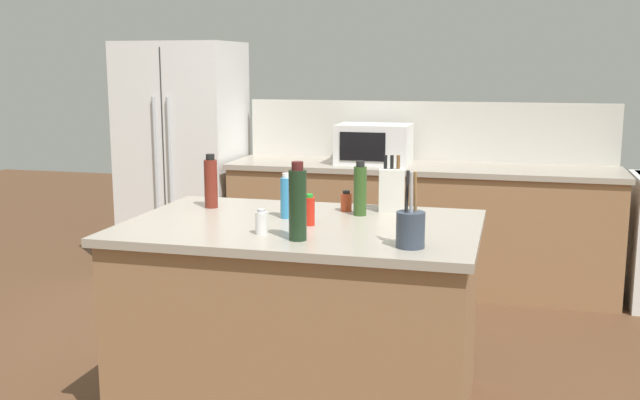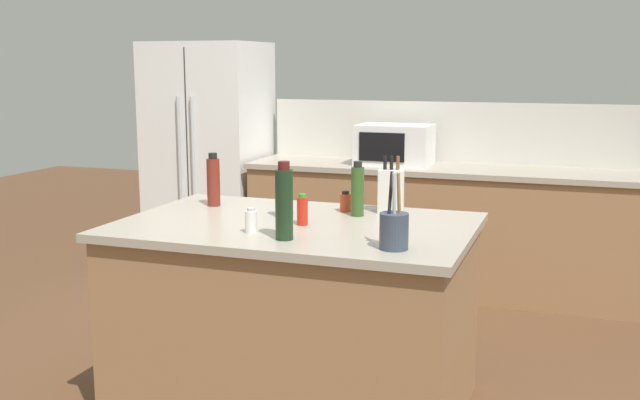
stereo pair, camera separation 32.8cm
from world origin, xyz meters
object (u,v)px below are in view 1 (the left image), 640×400
at_px(hot_sauce_bottle, 309,211).
at_px(olive_oil_bottle, 360,190).
at_px(knife_block, 391,189).
at_px(dish_soap_bottle, 287,197).
at_px(microwave, 374,144).
at_px(spice_jar_paprika, 346,202).
at_px(salt_shaker, 261,222).
at_px(wine_bottle, 298,203).
at_px(vinegar_bottle, 211,183).
at_px(utensil_crock, 411,228).
at_px(refrigerator, 184,158).

bearing_deg(hot_sauce_bottle, olive_oil_bottle, 58.08).
distance_m(knife_block, olive_oil_bottle, 0.20).
bearing_deg(dish_soap_bottle, knife_block, 32.68).
relative_size(microwave, spice_jar_paprika, 5.12).
height_order(salt_shaker, spice_jar_paprika, salt_shaker).
bearing_deg(wine_bottle, microwave, 93.11).
height_order(salt_shaker, vinegar_bottle, vinegar_bottle).
xyz_separation_m(utensil_crock, hot_sauce_bottle, (-0.52, 0.31, -0.01)).
bearing_deg(olive_oil_bottle, knife_block, 47.67).
bearing_deg(knife_block, refrigerator, 126.71).
xyz_separation_m(refrigerator, vinegar_bottle, (1.08, -1.99, 0.14)).
bearing_deg(knife_block, spice_jar_paprika, -176.16).
relative_size(wine_bottle, spice_jar_paprika, 3.19).
relative_size(olive_oil_bottle, dish_soap_bottle, 1.23).
relative_size(refrigerator, salt_shaker, 16.20).
height_order(olive_oil_bottle, dish_soap_bottle, olive_oil_bottle).
bearing_deg(wine_bottle, dish_soap_bottle, 112.79).
relative_size(dish_soap_bottle, spice_jar_paprika, 2.09).
height_order(salt_shaker, olive_oil_bottle, olive_oil_bottle).
bearing_deg(knife_block, vinegar_bottle, 178.08).
relative_size(utensil_crock, olive_oil_bottle, 1.17).
distance_m(salt_shaker, wine_bottle, 0.23).
distance_m(refrigerator, knife_block, 2.74).
bearing_deg(microwave, spice_jar_paprika, -83.86).
relative_size(hot_sauce_bottle, vinegar_bottle, 0.52).
bearing_deg(utensil_crock, refrigerator, 130.45).
xyz_separation_m(wine_bottle, vinegar_bottle, (-0.65, 0.60, -0.03)).
distance_m(knife_block, hot_sauce_bottle, 0.54).
bearing_deg(utensil_crock, olive_oil_bottle, 119.08).
height_order(microwave, wine_bottle, wine_bottle).
xyz_separation_m(knife_block, olive_oil_bottle, (-0.13, -0.15, 0.02)).
bearing_deg(utensil_crock, salt_shaker, 173.53).
relative_size(microwave, vinegar_bottle, 1.92).
bearing_deg(vinegar_bottle, refrigerator, 118.40).
xyz_separation_m(knife_block, vinegar_bottle, (-0.94, -0.15, 0.02)).
height_order(spice_jar_paprika, vinegar_bottle, vinegar_bottle).
distance_m(refrigerator, utensil_crock, 3.42).
xyz_separation_m(dish_soap_bottle, vinegar_bottle, (-0.46, 0.16, 0.03)).
bearing_deg(vinegar_bottle, dish_soap_bottle, -18.65).
relative_size(knife_block, olive_oil_bottle, 1.06).
bearing_deg(vinegar_bottle, microwave, 75.25).
bearing_deg(dish_soap_bottle, refrigerator, 125.66).
height_order(microwave, dish_soap_bottle, microwave).
bearing_deg(salt_shaker, microwave, 88.83).
xyz_separation_m(refrigerator, knife_block, (2.01, -1.85, 0.12)).
xyz_separation_m(olive_oil_bottle, vinegar_bottle, (-0.80, 0.00, 0.00)).
bearing_deg(vinegar_bottle, utensil_crock, -28.03).
relative_size(olive_oil_bottle, spice_jar_paprika, 2.57).
distance_m(microwave, salt_shaker, 2.47).
bearing_deg(wine_bottle, olive_oil_bottle, 75.63).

